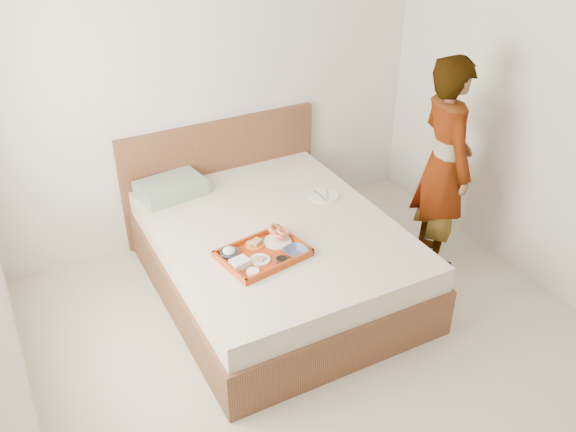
# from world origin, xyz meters

# --- Properties ---
(ground) EXTENTS (3.50, 4.00, 0.01)m
(ground) POSITION_xyz_m (0.00, 0.00, 0.00)
(ground) COLOR beige
(ground) RESTS_ON ground
(wall_back) EXTENTS (3.50, 0.01, 2.60)m
(wall_back) POSITION_xyz_m (0.00, 2.00, 1.30)
(wall_back) COLOR silver
(wall_back) RESTS_ON ground
(bed) EXTENTS (1.65, 2.00, 0.53)m
(bed) POSITION_xyz_m (0.01, 1.00, 0.27)
(bed) COLOR brown
(bed) RESTS_ON ground
(headboard) EXTENTS (1.65, 0.06, 0.95)m
(headboard) POSITION_xyz_m (0.01, 1.97, 0.47)
(headboard) COLOR brown
(headboard) RESTS_ON ground
(pillow) EXTENTS (0.52, 0.39, 0.12)m
(pillow) POSITION_xyz_m (-0.48, 1.76, 0.59)
(pillow) COLOR gray
(pillow) RESTS_ON bed
(tray) EXTENTS (0.59, 0.47, 0.05)m
(tray) POSITION_xyz_m (-0.23, 0.71, 0.55)
(tray) COLOR #BA3E10
(tray) RESTS_ON bed
(prawn_plate) EXTENTS (0.21, 0.21, 0.01)m
(prawn_plate) POSITION_xyz_m (-0.08, 0.79, 0.55)
(prawn_plate) COLOR white
(prawn_plate) RESTS_ON tray
(navy_bowl_big) EXTENTS (0.17, 0.17, 0.04)m
(navy_bowl_big) POSITION_xyz_m (-0.04, 0.62, 0.56)
(navy_bowl_big) COLOR #1A244D
(navy_bowl_big) RESTS_ON tray
(sauce_dish) EXTENTS (0.09, 0.09, 0.03)m
(sauce_dish) POSITION_xyz_m (-0.16, 0.58, 0.56)
(sauce_dish) COLOR black
(sauce_dish) RESTS_ON tray
(meat_plate) EXTENTS (0.15, 0.15, 0.01)m
(meat_plate) POSITION_xyz_m (-0.27, 0.66, 0.55)
(meat_plate) COLOR white
(meat_plate) RESTS_ON tray
(bread_plate) EXTENTS (0.15, 0.15, 0.01)m
(bread_plate) POSITION_xyz_m (-0.23, 0.83, 0.55)
(bread_plate) COLOR orange
(bread_plate) RESTS_ON tray
(salad_bowl) EXTENTS (0.14, 0.14, 0.04)m
(salad_bowl) POSITION_xyz_m (-0.42, 0.80, 0.56)
(salad_bowl) COLOR #1A244D
(salad_bowl) RESTS_ON tray
(plastic_tub) EXTENTS (0.13, 0.11, 0.05)m
(plastic_tub) POSITION_xyz_m (-0.41, 0.66, 0.57)
(plastic_tub) COLOR silver
(plastic_tub) RESTS_ON tray
(cheese_round) EXTENTS (0.09, 0.09, 0.03)m
(cheese_round) POSITION_xyz_m (-0.37, 0.55, 0.56)
(cheese_round) COLOR white
(cheese_round) RESTS_ON tray
(dinner_plate) EXTENTS (0.29, 0.29, 0.01)m
(dinner_plate) POSITION_xyz_m (0.52, 1.20, 0.54)
(dinner_plate) COLOR white
(dinner_plate) RESTS_ON bed
(person) EXTENTS (0.52, 0.67, 1.62)m
(person) POSITION_xyz_m (1.27, 0.76, 0.81)
(person) COLOR silver
(person) RESTS_ON ground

